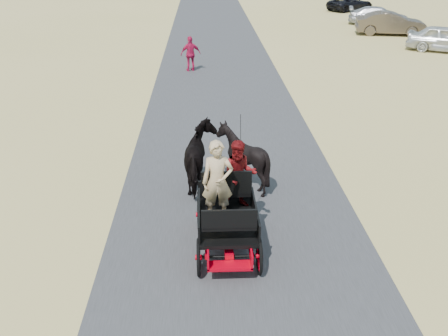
{
  "coord_description": "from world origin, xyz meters",
  "views": [
    {
      "loc": [
        -0.73,
        -7.64,
        6.33
      ],
      "look_at": [
        -0.28,
        3.21,
        1.2
      ],
      "focal_mm": 40.0,
      "sensor_mm": 36.0,
      "label": 1
    }
  ],
  "objects_px": {
    "carriage": "(227,234)",
    "horse_left": "(201,158)",
    "horse_right": "(242,157)",
    "car_d": "(350,4)",
    "car_c": "(379,16)",
    "car_a": "(446,39)",
    "car_b": "(391,23)",
    "pedestrian": "(191,54)"
  },
  "relations": [
    {
      "from": "carriage",
      "to": "car_a",
      "type": "height_order",
      "value": "car_a"
    },
    {
      "from": "car_c",
      "to": "car_d",
      "type": "relative_size",
      "value": 1.03
    },
    {
      "from": "pedestrian",
      "to": "car_c",
      "type": "distance_m",
      "value": 19.4
    },
    {
      "from": "pedestrian",
      "to": "car_d",
      "type": "bearing_deg",
      "value": -136.9
    },
    {
      "from": "carriage",
      "to": "car_b",
      "type": "xyz_separation_m",
      "value": [
        12.32,
        25.06,
        0.4
      ]
    },
    {
      "from": "pedestrian",
      "to": "car_a",
      "type": "bearing_deg",
      "value": -178.76
    },
    {
      "from": "car_a",
      "to": "car_b",
      "type": "bearing_deg",
      "value": 42.72
    },
    {
      "from": "horse_right",
      "to": "car_d",
      "type": "xyz_separation_m",
      "value": [
        12.23,
        33.79,
        -0.24
      ]
    },
    {
      "from": "pedestrian",
      "to": "car_c",
      "type": "height_order",
      "value": "pedestrian"
    },
    {
      "from": "horse_left",
      "to": "car_a",
      "type": "height_order",
      "value": "horse_left"
    },
    {
      "from": "carriage",
      "to": "car_d",
      "type": "relative_size",
      "value": 0.55
    },
    {
      "from": "carriage",
      "to": "car_d",
      "type": "xyz_separation_m",
      "value": [
        12.78,
        36.79,
        0.24
      ]
    },
    {
      "from": "car_a",
      "to": "car_c",
      "type": "xyz_separation_m",
      "value": [
        -0.85,
        9.56,
        -0.09
      ]
    },
    {
      "from": "horse_right",
      "to": "car_c",
      "type": "distance_m",
      "value": 28.95
    },
    {
      "from": "car_b",
      "to": "pedestrian",
      "type": "bearing_deg",
      "value": 135.73
    },
    {
      "from": "carriage",
      "to": "horse_left",
      "type": "xyz_separation_m",
      "value": [
        -0.55,
        3.0,
        0.49
      ]
    },
    {
      "from": "car_c",
      "to": "car_a",
      "type": "bearing_deg",
      "value": -160.15
    },
    {
      "from": "car_d",
      "to": "horse_left",
      "type": "bearing_deg",
      "value": 128.61
    },
    {
      "from": "car_c",
      "to": "car_b",
      "type": "bearing_deg",
      "value": -172.82
    },
    {
      "from": "car_d",
      "to": "car_c",
      "type": "bearing_deg",
      "value": 150.88
    },
    {
      "from": "horse_left",
      "to": "pedestrian",
      "type": "bearing_deg",
      "value": -87.63
    },
    {
      "from": "carriage",
      "to": "car_c",
      "type": "distance_m",
      "value": 31.91
    },
    {
      "from": "pedestrian",
      "to": "car_c",
      "type": "relative_size",
      "value": 0.39
    },
    {
      "from": "horse_right",
      "to": "car_a",
      "type": "relative_size",
      "value": 0.39
    },
    {
      "from": "car_c",
      "to": "horse_left",
      "type": "bearing_deg",
      "value": 167.64
    },
    {
      "from": "horse_left",
      "to": "car_a",
      "type": "xyz_separation_m",
      "value": [
        14.27,
        16.63,
        -0.11
      ]
    },
    {
      "from": "carriage",
      "to": "car_b",
      "type": "relative_size",
      "value": 0.52
    },
    {
      "from": "horse_left",
      "to": "car_a",
      "type": "relative_size",
      "value": 0.46
    },
    {
      "from": "horse_right",
      "to": "car_d",
      "type": "relative_size",
      "value": 0.39
    },
    {
      "from": "pedestrian",
      "to": "carriage",
      "type": "bearing_deg",
      "value": 80.32
    },
    {
      "from": "car_b",
      "to": "car_c",
      "type": "relative_size",
      "value": 1.03
    },
    {
      "from": "car_b",
      "to": "car_d",
      "type": "bearing_deg",
      "value": 8.62
    },
    {
      "from": "carriage",
      "to": "horse_left",
      "type": "bearing_deg",
      "value": 100.39
    },
    {
      "from": "horse_right",
      "to": "car_b",
      "type": "relative_size",
      "value": 0.37
    },
    {
      "from": "carriage",
      "to": "car_a",
      "type": "distance_m",
      "value": 23.96
    },
    {
      "from": "car_a",
      "to": "car_c",
      "type": "bearing_deg",
      "value": 33.34
    },
    {
      "from": "horse_right",
      "to": "car_a",
      "type": "height_order",
      "value": "horse_right"
    },
    {
      "from": "horse_right",
      "to": "pedestrian",
      "type": "height_order",
      "value": "pedestrian"
    },
    {
      "from": "car_a",
      "to": "carriage",
      "type": "bearing_deg",
      "value": 173.3
    },
    {
      "from": "car_c",
      "to": "car_d",
      "type": "height_order",
      "value": "car_c"
    },
    {
      "from": "pedestrian",
      "to": "car_d",
      "type": "relative_size",
      "value": 0.4
    },
    {
      "from": "pedestrian",
      "to": "car_c",
      "type": "xyz_separation_m",
      "value": [
        13.95,
        13.48,
        -0.21
      ]
    }
  ]
}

